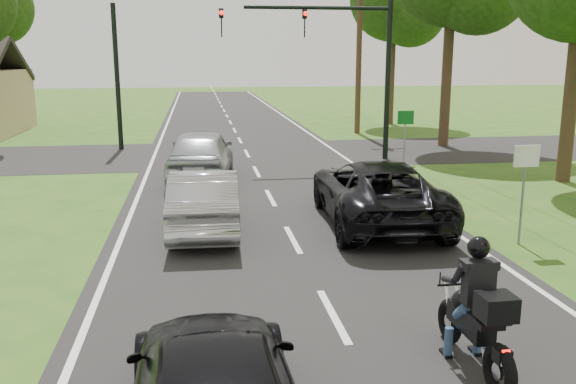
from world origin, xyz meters
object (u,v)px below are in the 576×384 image
Objects in this scene: silver_suv at (201,154)px; sign_white at (525,170)px; silver_sedan at (204,200)px; traffic_signal at (340,49)px; utility_pole_far at (359,32)px; motorcycle_rider at (477,318)px; dark_suv at (377,192)px; sign_green at (405,127)px.

silver_suv is 2.26× the size of sign_white.
traffic_signal is (5.21, 9.00, 3.42)m from silver_sedan.
utility_pole_far is (2.86, 8.00, 0.95)m from traffic_signal.
traffic_signal is at bearing 82.32° from motorcycle_rider.
dark_suv is 2.56× the size of sign_white.
sign_white is at bearing -91.43° from sign_green.
motorcycle_rider is at bearing -105.18° from sign_green.
dark_suv is (0.76, 6.92, 0.07)m from motorcycle_rider.
silver_sedan is 0.67× the size of traffic_signal.
sign_white and sign_green have the same top height.
silver_suv is at bearing -126.35° from utility_pole_far.
dark_suv is 9.60m from traffic_signal.
motorcycle_rider is 0.96× the size of sign_white.
dark_suv is 17.92m from utility_pole_far.
dark_suv is 0.54× the size of utility_pole_far.
traffic_signal is (5.22, 2.98, 3.31)m from silver_suv.
utility_pole_far reaches higher than silver_sedan.
dark_suv is at bearing 140.19° from sign_white.
silver_sedan is 2.00× the size of sign_green.
silver_sedan is (-4.05, -0.08, -0.06)m from dark_suv.
sign_white is at bearing 135.23° from silver_suv.
sign_green is at bearing -111.36° from dark_suv.
utility_pole_far is 4.71× the size of sign_green.
traffic_signal is 3.00× the size of sign_white.
sign_green is (6.78, -0.04, 0.77)m from silver_suv.
utility_pole_far is (8.07, 17.00, 4.37)m from silver_sedan.
traffic_signal is at bearing -94.01° from dark_suv.
dark_suv is 6.55m from sign_green.
motorcycle_rider is 0.38× the size of dark_suv.
motorcycle_rider is 0.43× the size of silver_suv.
motorcycle_rider is 24.71m from utility_pole_far.
sign_white is (6.57, -2.02, 0.89)m from silver_sedan.
utility_pole_far is at bearing 83.27° from sign_green.
dark_suv is 2.56× the size of sign_green.
sign_white is 8.00m from sign_green.
sign_white reaches higher than silver_suv.
traffic_signal is 3.00× the size of sign_green.
utility_pole_far reaches higher than traffic_signal.
silver_sedan is at bearing -115.39° from utility_pole_far.
silver_suv is 2.26× the size of sign_green.
sign_green is (6.77, 5.98, 0.89)m from silver_sedan.
dark_suv is at bearing -97.39° from traffic_signal.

